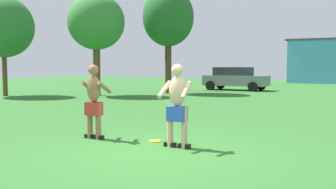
{
  "coord_description": "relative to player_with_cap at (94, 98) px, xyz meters",
  "views": [
    {
      "loc": [
        3.9,
        -6.48,
        1.71
      ],
      "look_at": [
        -0.95,
        2.05,
        0.97
      ],
      "focal_mm": 41.62,
      "sensor_mm": 36.0,
      "label": 1
    }
  ],
  "objects": [
    {
      "name": "tree_left_field",
      "position": [
        -8.42,
        10.16,
        3.14
      ],
      "size": [
        3.18,
        3.18,
        5.69
      ],
      "color": "brown",
      "rests_on": "ground_plane"
    },
    {
      "name": "tree_behind_players",
      "position": [
        -12.68,
        7.4,
        2.85
      ],
      "size": [
        3.32,
        3.32,
        5.5
      ],
      "color": "brown",
      "rests_on": "ground_plane"
    },
    {
      "name": "car_gray_near_post",
      "position": [
        -3.28,
        18.6,
        -0.13
      ],
      "size": [
        4.33,
        2.07,
        1.58
      ],
      "color": "slate",
      "rests_on": "ground_plane"
    },
    {
      "name": "tree_right_field",
      "position": [
        -5.84,
        13.78,
        3.62
      ],
      "size": [
        3.11,
        3.11,
        6.38
      ],
      "color": "#4C3823",
      "rests_on": "ground_plane"
    },
    {
      "name": "frisbee",
      "position": [
        1.42,
        0.4,
        -0.94
      ],
      "size": [
        0.27,
        0.27,
        0.03
      ],
      "primitive_type": "cylinder",
      "color": "yellow",
      "rests_on": "ground_plane"
    },
    {
      "name": "player_with_cap",
      "position": [
        0.0,
        0.0,
        0.0
      ],
      "size": [
        0.66,
        0.6,
        1.73
      ],
      "color": "black",
      "rests_on": "ground_plane"
    },
    {
      "name": "ground_plane",
      "position": [
        2.02,
        -0.46,
        -0.96
      ],
      "size": [
        80.0,
        80.0,
        0.0
      ],
      "primitive_type": "plane",
      "color": "#2D6628"
    },
    {
      "name": "lamp_post",
      "position": [
        -7.52,
        16.61,
        2.53
      ],
      "size": [
        0.6,
        0.24,
        5.68
      ],
      "color": "black",
      "rests_on": "ground_plane"
    },
    {
      "name": "player_in_blue",
      "position": [
        2.14,
        0.08,
        -0.03
      ],
      "size": [
        0.66,
        0.6,
        1.73
      ],
      "color": "black",
      "rests_on": "ground_plane"
    }
  ]
}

